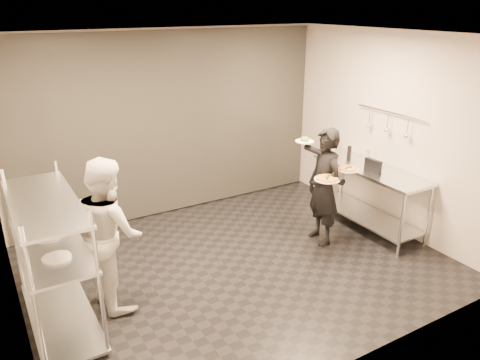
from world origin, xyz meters
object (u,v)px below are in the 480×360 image
waiter (324,187)px  bottle_green (334,150)px  pos_monitor (373,166)px  bottle_clear (368,155)px  prep_counter (369,187)px  pizza_plate_near (327,179)px  pizza_plate_far (348,169)px  chef (109,232)px  bottle_dark (349,153)px  pass_rack (52,256)px  salad_plate (305,140)px

waiter → bottle_green: waiter is taller
waiter → pos_monitor: (0.73, -0.14, 0.21)m
bottle_green → bottle_clear: bearing=-50.4°
prep_counter → waiter: waiter is taller
pizza_plate_near → waiter: bearing=55.8°
waiter → pos_monitor: 0.77m
bottle_clear → pizza_plate_far: bearing=-151.0°
chef → pizza_plate_far: (3.08, -0.30, 0.26)m
waiter → bottle_green: bearing=139.2°
chef → pos_monitor: bearing=-101.3°
bottle_dark → pizza_plate_near: bearing=-145.8°
prep_counter → bottle_dark: bottle_dark is taller
pass_rack → chef: bearing=8.6°
chef → salad_plate: (2.78, 0.25, 0.56)m
pizza_plate_near → bottle_dark: bottle_dark is taller
pass_rack → prep_counter: (4.33, 0.00, -0.14)m
waiter → pos_monitor: size_ratio=6.01×
chef → salad_plate: chef is taller
bottle_dark → salad_plate: bearing=-173.2°
prep_counter → bottle_green: bottle_green is taller
pizza_plate_far → bottle_clear: 0.94m
chef → bottle_clear: 3.91m
pos_monitor → pizza_plate_near: bearing=-177.5°
pass_rack → bottle_green: (4.18, 0.63, 0.27)m
salad_plate → pos_monitor: salad_plate is taller
pass_rack → bottle_clear: bearing=3.1°
bottle_green → pizza_plate_far: bearing=-120.9°
pizza_plate_far → bottle_green: (0.50, 0.83, -0.05)m
pizza_plate_near → pos_monitor: size_ratio=1.23×
prep_counter → waiter: (-0.85, -0.00, 0.18)m
pizza_plate_near → chef: bearing=173.4°
pizza_plate_far → pos_monitor: size_ratio=1.09×
prep_counter → pos_monitor: bearing=-129.1°
chef → pos_monitor: 3.62m
pass_rack → pos_monitor: bearing=-2.0°
chef → pizza_plate_near: size_ratio=5.05×
pizza_plate_far → salad_plate: size_ratio=1.15×
pizza_plate_far → salad_plate: (-0.30, 0.55, 0.30)m
pass_rack → salad_plate: size_ratio=6.27×
pizza_plate_near → salad_plate: bearing=84.4°
pizza_plate_near → pos_monitor: pos_monitor is taller
pass_rack → chef: chef is taller
pizza_plate_near → pos_monitor: bearing=5.1°
prep_counter → bottle_dark: bearing=90.6°
pizza_plate_near → pass_rack: bearing=176.2°
pizza_plate_near → bottle_clear: bottle_clear is taller
waiter → bottle_green: (0.70, 0.63, 0.23)m
pizza_plate_near → bottle_green: size_ratio=1.39×
chef → bottle_dark: bearing=-92.0°
prep_counter → pos_monitor: (-0.12, -0.15, 0.39)m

